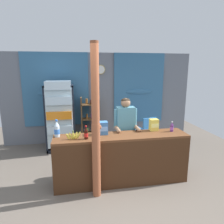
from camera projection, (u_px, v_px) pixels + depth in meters
The scene contains 14 objects.
ground_plane at pixel (110, 166), 4.55m from camera, with size 7.51×7.51×0.00m, color #665B51.
back_wall_curtained at pixel (99, 97), 5.98m from camera, with size 5.46×0.22×2.57m.
stall_counter at pixel (123, 156), 3.74m from camera, with size 2.48×0.51×0.93m.
timber_post at pixel (96, 127), 3.27m from camera, with size 0.16×0.14×2.54m.
drink_fridge at pixel (60, 113), 5.31m from camera, with size 0.73×0.66×1.83m.
bottle_shelf_rack at pixel (90, 120), 5.74m from camera, with size 0.48×0.28×1.36m.
plastic_lawn_chair at pixel (147, 130), 5.56m from camera, with size 0.55×0.55×0.86m.
shopkeeper at pixel (125, 127), 4.17m from camera, with size 0.48×0.42×1.56m.
soda_bottle_water at pixel (57, 129), 3.64m from camera, with size 0.10×0.10×0.32m.
soda_bottle_grape_soda at pixel (172, 127), 3.96m from camera, with size 0.07×0.07×0.20m.
soda_bottle_cola at pixel (86, 133), 3.53m from camera, with size 0.07×0.07×0.24m.
snack_box_biscuit at pixel (102, 128), 3.79m from camera, with size 0.19×0.16×0.24m.
snack_box_instant_noodle at pixel (154, 125), 4.02m from camera, with size 0.16×0.13×0.23m.
banana_bunch at pixel (74, 136), 3.53m from camera, with size 0.27×0.05×0.16m.
Camera 1 is at (-0.69, -2.98, 2.14)m, focal length 32.74 mm.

